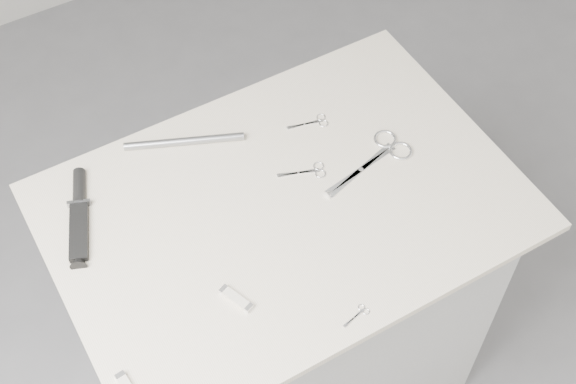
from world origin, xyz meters
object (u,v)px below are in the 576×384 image
plinth (286,308)px  large_shears (382,154)px  metal_rail (184,141)px  embroidery_scissors_b (314,122)px  embroidery_scissors_a (310,171)px  pocket_knife_b (236,299)px  sheathed_knife (79,211)px  tiny_scissors (358,314)px

plinth → large_shears: large_shears is taller
metal_rail → embroidery_scissors_b: bearing=-17.8°
embroidery_scissors_b → embroidery_scissors_a: bearing=-111.0°
embroidery_scissors_b → pocket_knife_b: 0.50m
sheathed_knife → pocket_knife_b: (0.19, -0.35, -0.00)m
embroidery_scissors_a → metal_rail: metal_rail is taller
tiny_scissors → large_shears: bearing=36.7°
embroidery_scissors_b → plinth: bearing=-122.1°
large_shears → embroidery_scissors_a: (-0.17, 0.04, -0.00)m
large_shears → sheathed_knife: sheathed_knife is taller
embroidery_scissors_a → large_shears: bearing=6.9°
large_shears → pocket_knife_b: pocket_knife_b is taller
plinth → embroidery_scissors_a: size_ratio=8.35×
tiny_scissors → pocket_knife_b: 0.24m
sheathed_knife → pocket_knife_b: sheathed_knife is taller
embroidery_scissors_a → metal_rail: (-0.21, 0.21, 0.01)m
plinth → pocket_knife_b: 0.54m
sheathed_knife → pocket_knife_b: 0.40m
pocket_knife_b → large_shears: bearing=-91.7°
embroidery_scissors_b → sheathed_knife: sheathed_knife is taller
embroidery_scissors_a → pocket_knife_b: (-0.29, -0.20, 0.00)m
plinth → large_shears: 0.54m
sheathed_knife → metal_rail: 0.29m
plinth → pocket_knife_b: pocket_knife_b is taller
plinth → embroidery_scissors_a: bearing=28.7°
large_shears → embroidery_scissors_a: size_ratio=2.20×
large_shears → pocket_knife_b: size_ratio=3.11×
embroidery_scissors_b → tiny_scissors: size_ratio=1.54×
large_shears → metal_rail: metal_rail is taller
plinth → embroidery_scissors_a: embroidery_scissors_a is taller
embroidery_scissors_b → metal_rail: (-0.29, 0.09, 0.01)m
pocket_knife_b → embroidery_scissors_b: bearing=-70.7°
large_shears → sheathed_knife: size_ratio=1.03×
tiny_scissors → embroidery_scissors_a: bearing=61.2°
plinth → tiny_scissors: (-0.01, -0.30, 0.47)m
plinth → sheathed_knife: size_ratio=3.90×
sheathed_knife → plinth: bearing=-95.4°
embroidery_scissors_a → sheathed_knife: sheathed_knife is taller
pocket_knife_b → sheathed_knife: bearing=6.9°
tiny_scissors → sheathed_knife: sheathed_knife is taller
embroidery_scissors_a → sheathed_knife: (-0.48, 0.15, 0.01)m
sheathed_knife → embroidery_scissors_a: bearing=-85.6°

